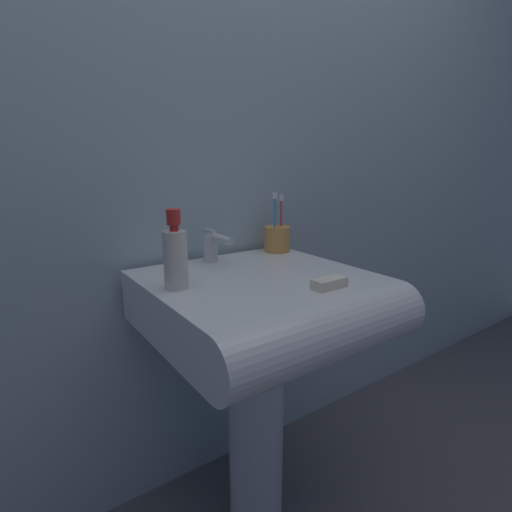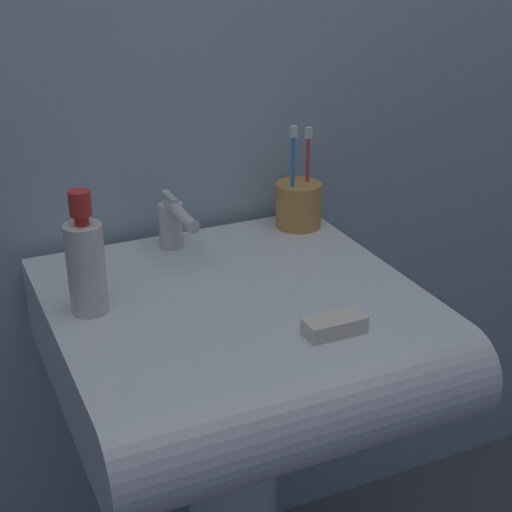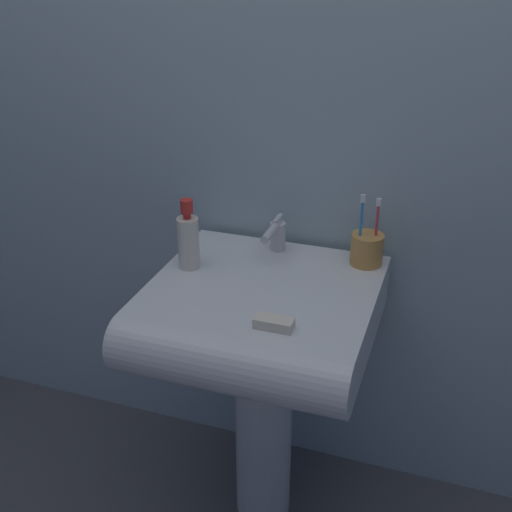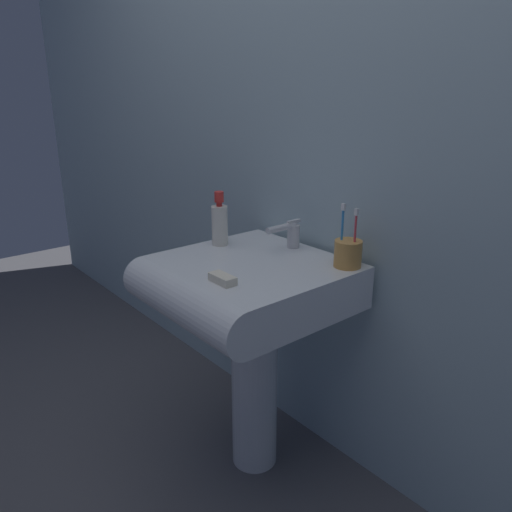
% 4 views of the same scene
% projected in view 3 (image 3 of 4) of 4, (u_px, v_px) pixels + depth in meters
% --- Properties ---
extents(ground_plane, '(6.00, 6.00, 0.00)m').
position_uv_depth(ground_plane, '(263.00, 505.00, 1.94)').
color(ground_plane, '#4C4C51').
rests_on(ground_plane, ground).
extents(wall_back, '(5.00, 0.05, 2.40)m').
position_uv_depth(wall_back, '(301.00, 83.00, 1.65)').
color(wall_back, '#9EB7C1').
rests_on(wall_back, ground).
extents(sink_pedestal, '(0.16, 0.16, 0.63)m').
position_uv_depth(sink_pedestal, '(264.00, 424.00, 1.80)').
color(sink_pedestal, white).
rests_on(sink_pedestal, ground).
extents(sink_basin, '(0.55, 0.57, 0.14)m').
position_uv_depth(sink_basin, '(258.00, 318.00, 1.58)').
color(sink_basin, white).
rests_on(sink_basin, sink_pedestal).
extents(faucet, '(0.04, 0.15, 0.10)m').
position_uv_depth(faucet, '(276.00, 234.00, 1.73)').
color(faucet, silver).
rests_on(faucet, sink_basin).
extents(toothbrush_cup, '(0.08, 0.08, 0.20)m').
position_uv_depth(toothbrush_cup, '(367.00, 249.00, 1.67)').
color(toothbrush_cup, '#D19347').
rests_on(toothbrush_cup, sink_basin).
extents(soap_bottle, '(0.06, 0.06, 0.19)m').
position_uv_depth(soap_bottle, '(188.00, 240.00, 1.64)').
color(soap_bottle, silver).
rests_on(soap_bottle, sink_basin).
extents(bar_soap, '(0.09, 0.04, 0.02)m').
position_uv_depth(bar_soap, '(274.00, 323.00, 1.41)').
color(bar_soap, silver).
rests_on(bar_soap, sink_basin).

